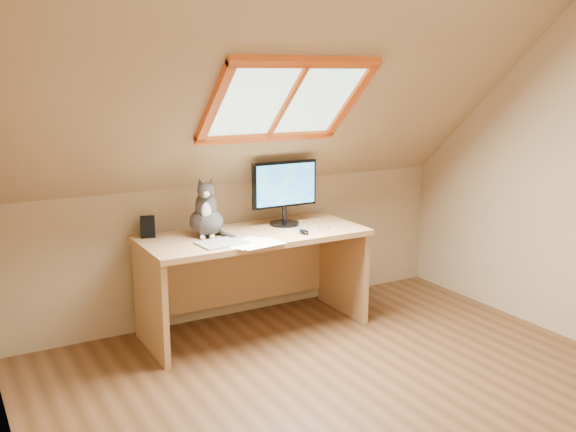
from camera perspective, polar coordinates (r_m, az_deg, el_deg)
ground at (r=3.63m, az=8.31°, el=-17.03°), size 3.50×3.50×0.00m
room_shell at (r=3.11m, az=10.19°, el=5.85°), size 3.52×3.52×2.41m
desk at (r=4.54m, az=-3.43°, el=-4.01°), size 1.56×0.68×0.71m
monitor at (r=4.59m, az=-0.30°, el=2.45°), size 0.50×0.21×0.46m
cat at (r=4.33m, az=-7.28°, el=0.09°), size 0.30×0.33×0.41m
desk_speaker at (r=4.40m, az=-12.37°, el=-0.95°), size 0.12×0.12×0.14m
graphics_tablet at (r=4.15m, az=-5.91°, el=-2.40°), size 0.32×0.24×0.01m
mouse at (r=4.39m, az=1.43°, el=-1.40°), size 0.06×0.09×0.03m
papers at (r=4.16m, az=-2.62°, el=-2.36°), size 0.35×0.30×0.01m
cables at (r=4.48m, az=1.45°, el=-1.25°), size 0.51×0.26×0.01m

